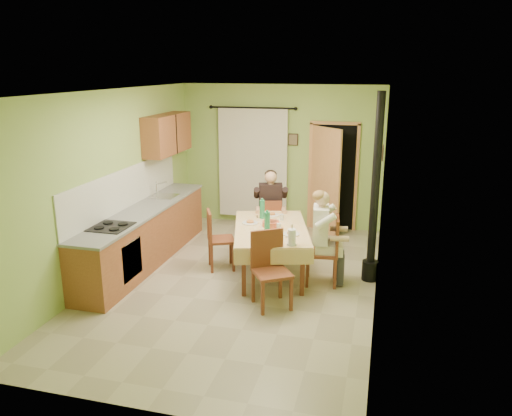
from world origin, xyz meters
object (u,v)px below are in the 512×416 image
(man_far, at_px, (271,201))
(chair_far, at_px, (270,234))
(dining_table, at_px, (271,251))
(chair_left, at_px, (220,251))
(chair_near, at_px, (271,286))
(chair_right, at_px, (323,264))
(man_right, at_px, (323,227))
(stove_flue, at_px, (374,215))

(man_far, bearing_deg, chair_far, -90.00)
(dining_table, xyz_separation_m, chair_left, (-0.82, 0.01, -0.09))
(chair_left, distance_m, man_far, 1.33)
(dining_table, bearing_deg, chair_near, -91.96)
(chair_near, distance_m, man_far, 2.25)
(chair_near, xyz_separation_m, chair_left, (-1.08, 1.07, -0.00))
(dining_table, bearing_deg, chair_left, 163.46)
(man_far, bearing_deg, chair_right, -63.13)
(dining_table, xyz_separation_m, man_far, (-0.25, 1.06, 0.50))
(man_right, bearing_deg, chair_far, 34.92)
(man_far, distance_m, man_right, 1.60)
(chair_right, height_order, man_right, man_right)
(chair_near, bearing_deg, man_far, -109.47)
(chair_near, bearing_deg, stove_flue, -168.79)
(chair_right, xyz_separation_m, chair_left, (-1.65, 0.15, -0.00))
(chair_far, height_order, man_right, man_right)
(dining_table, height_order, man_far, man_far)
(chair_left, xyz_separation_m, man_far, (0.57, 1.04, 0.59))
(chair_near, xyz_separation_m, stove_flue, (1.25, 1.21, 0.73))
(dining_table, distance_m, stove_flue, 1.64)
(chair_right, distance_m, man_right, 0.59)
(man_far, bearing_deg, chair_near, -91.65)
(man_right, bearing_deg, chair_right, -90.00)
(man_far, bearing_deg, chair_left, -133.90)
(chair_near, distance_m, stove_flue, 1.89)
(dining_table, distance_m, chair_far, 1.08)
(chair_near, relative_size, man_far, 0.74)
(man_right, bearing_deg, dining_table, 73.57)
(dining_table, relative_size, chair_far, 2.21)
(chair_right, bearing_deg, dining_table, 73.88)
(chair_left, xyz_separation_m, man_right, (1.63, -0.15, 0.59))
(chair_far, relative_size, man_right, 0.67)
(chair_right, bearing_deg, chair_near, 141.66)
(chair_near, distance_m, chair_left, 1.52)
(dining_table, relative_size, chair_near, 2.00)
(dining_table, height_order, man_right, man_right)
(dining_table, xyz_separation_m, stove_flue, (1.51, 0.16, 0.65))
(dining_table, height_order, chair_near, chair_near)
(chair_near, bearing_deg, dining_table, -109.37)
(chair_far, distance_m, man_far, 0.59)
(dining_table, distance_m, man_far, 1.20)
(chair_left, height_order, man_far, man_far)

